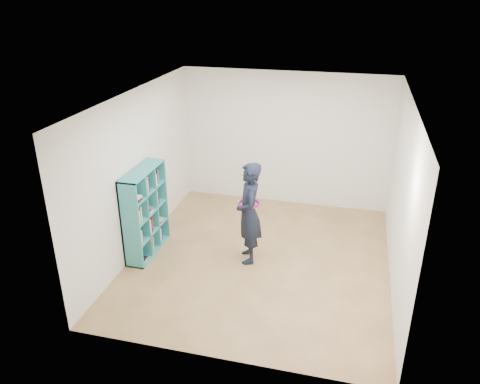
# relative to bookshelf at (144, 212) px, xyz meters

# --- Properties ---
(floor) EXTENTS (4.50, 4.50, 0.00)m
(floor) POSITION_rel_bookshelf_xyz_m (1.86, 0.20, -0.70)
(floor) COLOR brown
(floor) RESTS_ON ground
(ceiling) EXTENTS (4.50, 4.50, 0.00)m
(ceiling) POSITION_rel_bookshelf_xyz_m (1.86, 0.20, 1.90)
(ceiling) COLOR white
(ceiling) RESTS_ON wall_back
(wall_left) EXTENTS (0.02, 4.50, 2.60)m
(wall_left) POSITION_rel_bookshelf_xyz_m (-0.14, 0.20, 0.60)
(wall_left) COLOR white
(wall_left) RESTS_ON floor
(wall_right) EXTENTS (0.02, 4.50, 2.60)m
(wall_right) POSITION_rel_bookshelf_xyz_m (3.86, 0.20, 0.60)
(wall_right) COLOR white
(wall_right) RESTS_ON floor
(wall_back) EXTENTS (4.00, 0.02, 2.60)m
(wall_back) POSITION_rel_bookshelf_xyz_m (1.86, 2.45, 0.60)
(wall_back) COLOR white
(wall_back) RESTS_ON floor
(wall_front) EXTENTS (4.00, 0.02, 2.60)m
(wall_front) POSITION_rel_bookshelf_xyz_m (1.86, -2.05, 0.60)
(wall_front) COLOR white
(wall_front) RESTS_ON floor
(bookshelf) EXTENTS (0.31, 1.07, 1.43)m
(bookshelf) POSITION_rel_bookshelf_xyz_m (0.00, 0.00, 0.00)
(bookshelf) COLOR teal
(bookshelf) RESTS_ON floor
(person) EXTENTS (0.56, 0.69, 1.63)m
(person) POSITION_rel_bookshelf_xyz_m (1.68, 0.16, 0.11)
(person) COLOR black
(person) RESTS_ON floor
(smartphone) EXTENTS (0.04, 0.10, 0.13)m
(smartphone) POSITION_rel_bookshelf_xyz_m (1.51, 0.21, 0.22)
(smartphone) COLOR silver
(smartphone) RESTS_ON person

